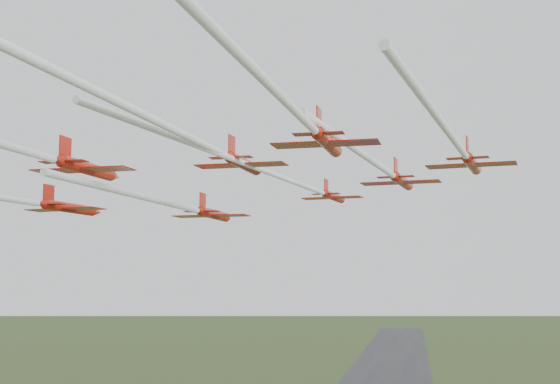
% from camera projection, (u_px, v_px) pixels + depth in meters
% --- Properties ---
extents(jet_lead, '(15.79, 67.55, 2.59)m').
position_uv_depth(jet_lead, '(290.00, 180.00, 93.40)').
color(jet_lead, red).
extents(jet_row2_left, '(9.93, 46.16, 2.92)m').
position_uv_depth(jet_row2_left, '(188.00, 208.00, 91.35)').
color(jet_row2_left, red).
extents(jet_row2_right, '(11.59, 46.51, 2.84)m').
position_uv_depth(jet_row2_right, '(387.00, 171.00, 85.25)').
color(jet_row2_right, red).
extents(jet_row3_left, '(13.01, 47.87, 2.83)m').
position_uv_depth(jet_row3_left, '(11.00, 199.00, 80.84)').
color(jet_row3_left, red).
extents(jet_row3_mid, '(10.49, 66.69, 2.88)m').
position_uv_depth(jet_row3_mid, '(183.00, 134.00, 65.54)').
color(jet_row3_mid, red).
extents(jet_row3_right, '(11.36, 45.06, 2.52)m').
position_uv_depth(jet_row3_right, '(460.00, 147.00, 65.57)').
color(jet_row3_right, red).
extents(jet_row4_left, '(9.62, 44.34, 2.83)m').
position_uv_depth(jet_row4_left, '(35.00, 154.00, 63.46)').
color(jet_row4_left, red).
extents(jet_row4_right, '(8.94, 47.42, 2.65)m').
position_uv_depth(jet_row4_right, '(302.00, 117.00, 54.27)').
color(jet_row4_right, red).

